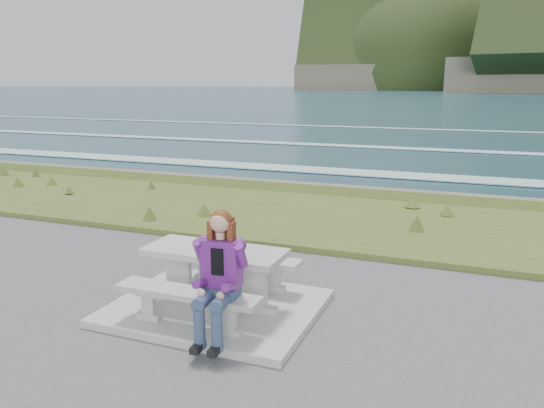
# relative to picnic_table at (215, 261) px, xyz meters

# --- Properties ---
(concrete_slab) EXTENTS (2.60, 2.10, 0.10)m
(concrete_slab) POSITION_rel_picnic_table_xyz_m (-0.00, 0.00, -0.63)
(concrete_slab) COLOR #A9A8A4
(concrete_slab) RESTS_ON ground
(picnic_table) EXTENTS (1.80, 0.75, 0.75)m
(picnic_table) POSITION_rel_picnic_table_xyz_m (0.00, 0.00, 0.00)
(picnic_table) COLOR #A9A8A4
(picnic_table) RESTS_ON concrete_slab
(bench_landward) EXTENTS (1.80, 0.35, 0.45)m
(bench_landward) POSITION_rel_picnic_table_xyz_m (0.00, -0.70, -0.23)
(bench_landward) COLOR #A9A8A4
(bench_landward) RESTS_ON concrete_slab
(bench_seaward) EXTENTS (1.80, 0.35, 0.45)m
(bench_seaward) POSITION_rel_picnic_table_xyz_m (0.00, 0.70, -0.23)
(bench_seaward) COLOR #A9A8A4
(bench_seaward) RESTS_ON concrete_slab
(grass_verge) EXTENTS (160.00, 4.50, 0.22)m
(grass_verge) POSITION_rel_picnic_table_xyz_m (-0.00, 5.00, -0.68)
(grass_verge) COLOR #3F541F
(grass_verge) RESTS_ON ground
(shore_drop) EXTENTS (160.00, 0.80, 2.20)m
(shore_drop) POSITION_rel_picnic_table_xyz_m (-0.00, 7.90, -0.68)
(shore_drop) COLOR #635C4A
(shore_drop) RESTS_ON ground
(ocean) EXTENTS (1600.00, 1600.00, 0.09)m
(ocean) POSITION_rel_picnic_table_xyz_m (-0.00, 25.09, -2.42)
(ocean) COLOR #1B3F4E
(ocean) RESTS_ON ground
(seated_woman) EXTENTS (0.46, 0.76, 1.45)m
(seated_woman) POSITION_rel_picnic_table_xyz_m (0.46, -0.84, -0.05)
(seated_woman) COLOR navy
(seated_woman) RESTS_ON concrete_slab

